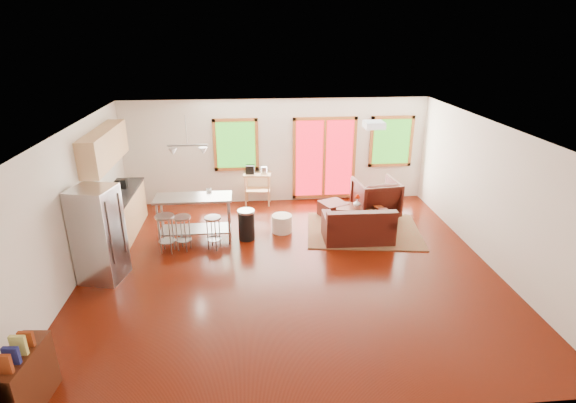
{
  "coord_description": "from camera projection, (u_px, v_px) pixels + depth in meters",
  "views": [
    {
      "loc": [
        -0.68,
        -7.35,
        4.18
      ],
      "look_at": [
        0.0,
        0.3,
        1.2
      ],
      "focal_mm": 28.0,
      "sensor_mm": 36.0,
      "label": 1
    }
  ],
  "objects": [
    {
      "name": "floor",
      "position": [
        289.0,
        267.0,
        8.4
      ],
      "size": [
        7.5,
        7.0,
        0.02
      ],
      "primitive_type": "cube",
      "color": "#360A02",
      "rests_on": "ground"
    },
    {
      "name": "ceiling",
      "position": [
        290.0,
        129.0,
        7.45
      ],
      "size": [
        7.5,
        7.0,
        0.02
      ],
      "primitive_type": "cube",
      "color": "white",
      "rests_on": "ground"
    },
    {
      "name": "back_wall",
      "position": [
        277.0,
        151.0,
        11.18
      ],
      "size": [
        7.5,
        0.02,
        2.6
      ],
      "primitive_type": "cube",
      "color": "silver",
      "rests_on": "ground"
    },
    {
      "name": "left_wall",
      "position": [
        69.0,
        210.0,
        7.61
      ],
      "size": [
        0.02,
        7.0,
        2.6
      ],
      "primitive_type": "cube",
      "color": "silver",
      "rests_on": "ground"
    },
    {
      "name": "right_wall",
      "position": [
        493.0,
        196.0,
        8.24
      ],
      "size": [
        0.02,
        7.0,
        2.6
      ],
      "primitive_type": "cube",
      "color": "silver",
      "rests_on": "ground"
    },
    {
      "name": "front_wall",
      "position": [
        321.0,
        325.0,
        4.67
      ],
      "size": [
        7.5,
        0.02,
        2.6
      ],
      "primitive_type": "cube",
      "color": "silver",
      "rests_on": "ground"
    },
    {
      "name": "window_left",
      "position": [
        236.0,
        145.0,
        10.98
      ],
      "size": [
        1.1,
        0.05,
        1.3
      ],
      "color": "#1E5612",
      "rests_on": "back_wall"
    },
    {
      "name": "french_doors",
      "position": [
        324.0,
        158.0,
        11.31
      ],
      "size": [
        1.6,
        0.05,
        2.1
      ],
      "color": "#B10B19",
      "rests_on": "back_wall"
    },
    {
      "name": "window_right",
      "position": [
        391.0,
        142.0,
        11.3
      ],
      "size": [
        1.1,
        0.05,
        1.3
      ],
      "color": "#1E5612",
      "rests_on": "back_wall"
    },
    {
      "name": "rug",
      "position": [
        363.0,
        231.0,
        9.87
      ],
      "size": [
        2.66,
        2.19,
        0.02
      ],
      "primitive_type": "cube",
      "rotation": [
        0.0,
        0.0,
        -0.14
      ],
      "color": "#4E653A",
      "rests_on": "floor"
    },
    {
      "name": "loveseat",
      "position": [
        358.0,
        227.0,
        9.33
      ],
      "size": [
        1.44,
        0.83,
        0.76
      ],
      "rotation": [
        0.0,
        0.0,
        -0.02
      ],
      "color": "black",
      "rests_on": "floor"
    },
    {
      "name": "coffee_table",
      "position": [
        356.0,
        209.0,
        10.28
      ],
      "size": [
        1.0,
        0.74,
        0.36
      ],
      "rotation": [
        0.0,
        0.0,
        -0.24
      ],
      "color": "#36160A",
      "rests_on": "floor"
    },
    {
      "name": "armchair",
      "position": [
        376.0,
        196.0,
        10.54
      ],
      "size": [
        1.04,
        0.99,
        0.98
      ],
      "primitive_type": "imported",
      "rotation": [
        0.0,
        0.0,
        3.25
      ],
      "color": "black",
      "rests_on": "floor"
    },
    {
      "name": "ottoman",
      "position": [
        333.0,
        210.0,
        10.55
      ],
      "size": [
        0.72,
        0.72,
        0.37
      ],
      "primitive_type": "cube",
      "rotation": [
        0.0,
        0.0,
        0.4
      ],
      "color": "black",
      "rests_on": "floor"
    },
    {
      "name": "pouf",
      "position": [
        282.0,
        224.0,
        9.78
      ],
      "size": [
        0.47,
        0.47,
        0.38
      ],
      "primitive_type": "cylinder",
      "rotation": [
        0.0,
        0.0,
        0.07
      ],
      "color": "silver",
      "rests_on": "floor"
    },
    {
      "name": "vase",
      "position": [
        357.0,
        202.0,
        10.1
      ],
      "size": [
        0.19,
        0.2,
        0.29
      ],
      "rotation": [
        0.0,
        0.0,
        -0.17
      ],
      "color": "silver",
      "rests_on": "coffee_table"
    },
    {
      "name": "book",
      "position": [
        374.0,
        202.0,
        10.08
      ],
      "size": [
        0.19,
        0.07,
        0.26
      ],
      "primitive_type": "imported",
      "rotation": [
        0.0,
        0.0,
        0.27
      ],
      "color": "maroon",
      "rests_on": "coffee_table"
    },
    {
      "name": "cabinets",
      "position": [
        116.0,
        195.0,
        9.35
      ],
      "size": [
        0.64,
        2.24,
        2.3
      ],
      "color": "tan",
      "rests_on": "floor"
    },
    {
      "name": "refrigerator",
      "position": [
        99.0,
        235.0,
        7.73
      ],
      "size": [
        0.82,
        0.8,
        1.7
      ],
      "rotation": [
        0.0,
        0.0,
        -0.23
      ],
      "color": "#B7BABC",
      "rests_on": "floor"
    },
    {
      "name": "island",
      "position": [
        194.0,
        211.0,
        9.21
      ],
      "size": [
        1.55,
        0.63,
        0.98
      ],
      "rotation": [
        0.0,
        0.0,
        0.01
      ],
      "color": "#B7BABC",
      "rests_on": "floor"
    },
    {
      "name": "cup",
      "position": [
        209.0,
        190.0,
        9.38
      ],
      "size": [
        0.12,
        0.1,
        0.12
      ],
      "primitive_type": "imported",
      "rotation": [
        0.0,
        0.0,
        0.04
      ],
      "color": "white",
      "rests_on": "island"
    },
    {
      "name": "bar_stool_a",
      "position": [
        165.0,
        225.0,
        8.76
      ],
      "size": [
        0.41,
        0.41,
        0.78
      ],
      "rotation": [
        0.0,
        0.0,
        -0.12
      ],
      "color": "#B7BABC",
      "rests_on": "floor"
    },
    {
      "name": "bar_stool_b",
      "position": [
        183.0,
        225.0,
        8.87
      ],
      "size": [
        0.44,
        0.44,
        0.72
      ],
      "rotation": [
        0.0,
        0.0,
        -0.36
      ],
      "color": "#B7BABC",
      "rests_on": "floor"
    },
    {
      "name": "bar_stool_c",
      "position": [
        213.0,
        225.0,
        8.92
      ],
      "size": [
        0.43,
        0.43,
        0.69
      ],
      "rotation": [
        0.0,
        0.0,
        -0.41
      ],
      "color": "#B7BABC",
      "rests_on": "floor"
    },
    {
      "name": "trash_can",
      "position": [
        246.0,
        224.0,
        9.4
      ],
      "size": [
        0.44,
        0.44,
        0.65
      ],
      "rotation": [
        0.0,
        0.0,
        0.3
      ],
      "color": "black",
      "rests_on": "floor"
    },
    {
      "name": "kitchen_cart",
      "position": [
        256.0,
        178.0,
        11.14
      ],
      "size": [
        0.71,
        0.5,
        1.02
      ],
      "rotation": [
        0.0,
        0.0,
        -0.11
      ],
      "color": "tan",
      "rests_on": "floor"
    },
    {
      "name": "bookshelf",
      "position": [
        24.0,
        380.0,
        5.15
      ],
      "size": [
        0.41,
        0.89,
        1.02
      ],
      "rotation": [
        0.0,
        0.0,
        -0.09
      ],
      "color": "#36160A",
      "rests_on": "floor"
    },
    {
      "name": "ceiling_flush",
      "position": [
        374.0,
        125.0,
        8.17
      ],
      "size": [
        0.35,
        0.35,
        0.12
      ],
      "primitive_type": "cube",
      "color": "white",
      "rests_on": "ceiling"
    },
    {
      "name": "pendant_light",
      "position": [
        188.0,
        150.0,
        8.94
      ],
      "size": [
        0.8,
        0.18,
        0.79
      ],
      "color": "gray",
      "rests_on": "ceiling"
    }
  ]
}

